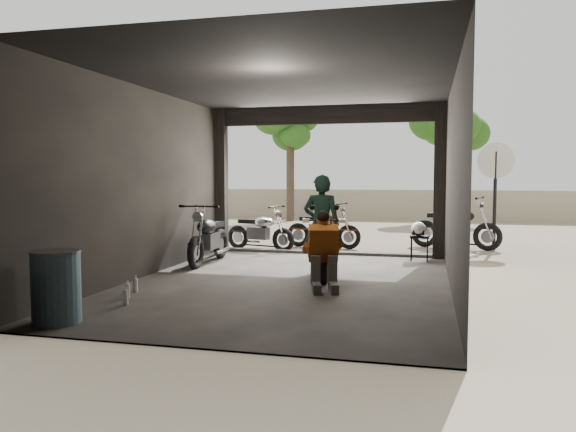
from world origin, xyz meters
The scene contains 16 objects.
ground centered at (0.00, 0.00, 0.00)m, with size 80.00×80.00×0.00m, color #7A6D56.
garage centered at (0.00, 0.55, 1.28)m, with size 7.00×7.13×3.20m.
boundary_wall centered at (0.00, 14.00, 0.60)m, with size 18.00×0.30×1.20m, color gray.
tree_left centered at (-3.00, 12.50, 3.99)m, with size 2.20×2.20×5.60m.
tree_right centered at (2.80, 14.00, 3.56)m, with size 2.20×2.20×5.00m.
main_bike centered at (0.47, 0.68, 0.52)m, with size 0.65×1.57×1.05m, color #F1EDCC, non-canonical shape.
left_bike centered at (-2.00, 1.66, 0.59)m, with size 0.72×1.75×1.18m, color black, non-canonical shape.
outside_bike_a centered at (-1.61, 3.82, 0.53)m, with size 0.64×1.56×1.05m, color black, non-canonical shape.
outside_bike_b centered at (-0.27, 4.62, 0.55)m, with size 0.67×1.62×1.10m, color #461B10, non-canonical shape.
outside_bike_c centered at (2.80, 5.19, 0.62)m, with size 0.76×1.84×1.25m, color black, non-canonical shape.
rider centered at (0.36, 1.02, 0.87)m, with size 0.64×0.42×1.74m, color black.
mechanic centered at (0.66, -0.41, 0.57)m, with size 0.59×0.79×1.15m, color #C9611A, non-canonical shape.
stool centered at (2.00, 3.00, 0.45)m, with size 0.38×0.38×0.52m.
helmet centered at (1.98, 2.95, 0.66)m, with size 0.30×0.31×0.28m, color white.
oil_drum centered at (-2.00, -3.00, 0.43)m, with size 0.55×0.55×0.85m, color #456474.
sign_post centered at (3.66, 5.19, 1.69)m, with size 0.83×0.08×2.50m.
Camera 1 is at (2.13, -8.55, 1.70)m, focal length 35.00 mm.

